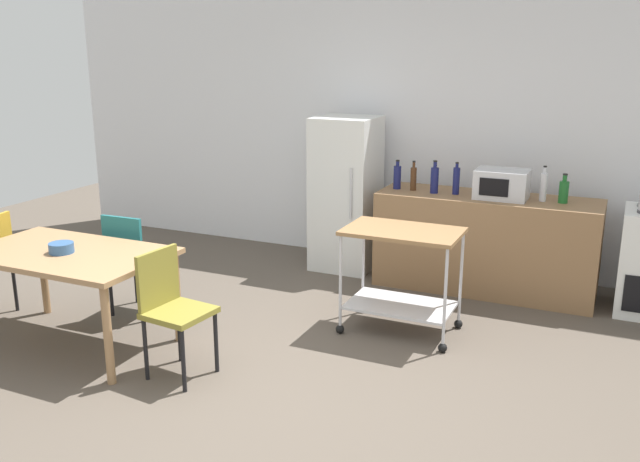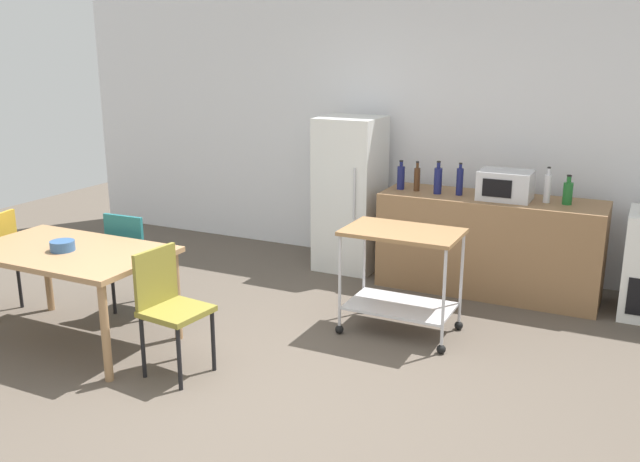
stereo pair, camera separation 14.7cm
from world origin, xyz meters
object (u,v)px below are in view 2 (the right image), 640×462
object	(u,v)px
dining_table	(69,259)
bottle_hot_sauce	(417,179)
kitchen_cart	(402,264)
refrigerator	(350,194)
bottle_soda	(547,188)
chair_teal	(135,255)
bottle_vinegar	(401,177)
microwave	(505,185)
bottle_sparkling_water	(460,181)
chair_olive	(169,303)
bottle_sesame_oil	(568,193)
fruit_bowl	(62,246)
bottle_olive_oil	(438,180)

from	to	relation	value
dining_table	bottle_hot_sauce	size ratio (longest dim) A/B	5.31
kitchen_cart	bottle_hot_sauce	world-z (taller)	bottle_hot_sauce
refrigerator	bottle_soda	distance (m)	1.94
chair_teal	bottle_hot_sauce	xyz separation A→B (m)	(1.87, 1.83, 0.50)
bottle_vinegar	microwave	distance (m)	0.99
refrigerator	bottle_sparkling_water	world-z (taller)	refrigerator
kitchen_cart	microwave	xyz separation A→B (m)	(0.53, 1.22, 0.46)
chair_olive	bottle_sesame_oil	world-z (taller)	bottle_sesame_oil
refrigerator	fruit_bowl	distance (m)	2.93
kitchen_cart	bottle_sesame_oil	xyz separation A→B (m)	(1.06, 1.26, 0.43)
bottle_vinegar	bottle_sparkling_water	distance (m)	0.57
bottle_hot_sauce	fruit_bowl	xyz separation A→B (m)	(-1.92, -2.55, -0.23)
chair_teal	bottle_vinegar	xyz separation A→B (m)	(1.71, 1.84, 0.50)
bottle_vinegar	bottle_olive_oil	xyz separation A→B (m)	(0.38, -0.04, 0.01)
dining_table	bottle_soda	xyz separation A→B (m)	(3.09, 2.54, 0.36)
dining_table	bottle_hot_sauce	bearing A→B (deg)	52.72
chair_teal	refrigerator	xyz separation A→B (m)	(1.13, 1.96, 0.26)
chair_olive	refrigerator	xyz separation A→B (m)	(0.17, 2.73, 0.26)
bottle_hot_sauce	refrigerator	bearing A→B (deg)	170.03
chair_olive	refrigerator	world-z (taller)	refrigerator
refrigerator	bottle_sesame_oil	xyz separation A→B (m)	(2.09, -0.10, 0.23)
refrigerator	bottle_hot_sauce	size ratio (longest dim) A/B	5.48
dining_table	bottle_sesame_oil	world-z (taller)	bottle_sesame_oil
dining_table	bottle_soda	bearing A→B (deg)	39.37
bottle_sesame_oil	chair_olive	bearing A→B (deg)	-130.77
chair_olive	kitchen_cart	distance (m)	1.83
chair_olive	fruit_bowl	world-z (taller)	chair_olive
bottle_hot_sauce	kitchen_cart	bearing A→B (deg)	-76.44
chair_teal	bottle_sesame_oil	bearing A→B (deg)	-152.10
bottle_hot_sauce	bottle_soda	size ratio (longest dim) A/B	0.89
bottle_hot_sauce	microwave	world-z (taller)	bottle_hot_sauce
bottle_olive_oil	dining_table	bearing A→B (deg)	-130.66
bottle_hot_sauce	bottle_soda	distance (m)	1.18
refrigerator	fruit_bowl	bearing A→B (deg)	-113.65
bottle_vinegar	bottle_olive_oil	world-z (taller)	bottle_olive_oil
chair_olive	refrigerator	distance (m)	2.74
dining_table	bottle_soda	world-z (taller)	bottle_soda
bottle_olive_oil	bottle_sparkling_water	bearing A→B (deg)	9.10
chair_teal	bottle_sesame_oil	size ratio (longest dim) A/B	3.43
refrigerator	bottle_vinegar	world-z (taller)	refrigerator
microwave	chair_teal	bearing A→B (deg)	-145.97
bottle_sparkling_water	bottle_vinegar	bearing A→B (deg)	178.93
refrigerator	microwave	distance (m)	1.59
kitchen_cart	refrigerator	bearing A→B (deg)	127.39
fruit_bowl	microwave	bearing A→B (deg)	42.87
dining_table	bottle_olive_oil	size ratio (longest dim) A/B	4.89
chair_olive	bottle_vinegar	size ratio (longest dim) A/B	3.19
bottle_olive_oil	bottle_sparkling_water	size ratio (longest dim) A/B	1.02
chair_olive	fruit_bowl	bearing A→B (deg)	93.99
dining_table	bottle_sesame_oil	size ratio (longest dim) A/B	5.79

